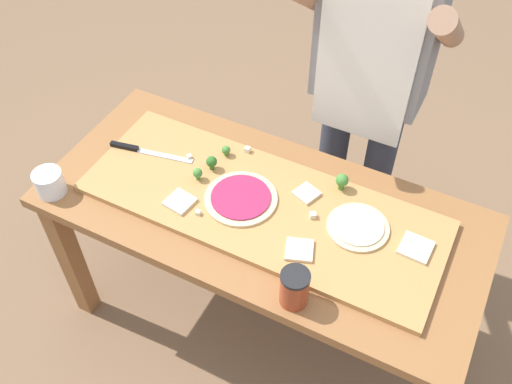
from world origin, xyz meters
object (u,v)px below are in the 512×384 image
(cheese_crumble_a, at_px, (247,150))
(cheese_crumble_c, at_px, (313,215))
(pizza_slice_center, at_px, (180,202))
(broccoli_floret_back_mid, at_px, (342,181))
(broccoli_floret_center_left, at_px, (212,162))
(cook_center, at_px, (370,73))
(cheese_crumble_b, at_px, (189,157))
(prep_table, at_px, (261,228))
(broccoli_floret_front_mid, at_px, (226,150))
(pizza_slice_far_right, at_px, (416,248))
(pizza_slice_near_right, at_px, (299,250))
(pizza_slice_near_left, at_px, (307,193))
(chefs_knife, at_px, (140,150))
(pizza_whole_beet_magenta, at_px, (241,198))
(cheese_crumble_d, at_px, (198,213))
(pizza_whole_cheese_artichoke, at_px, (358,227))
(broccoli_floret_back_left, at_px, (198,173))
(flour_cup, at_px, (50,184))
(sauce_jar, at_px, (294,288))

(cheese_crumble_a, height_order, cheese_crumble_c, same)
(pizza_slice_center, relative_size, broccoli_floret_back_mid, 1.36)
(broccoli_floret_center_left, bearing_deg, cook_center, 51.24)
(cheese_crumble_a, relative_size, cheese_crumble_b, 1.27)
(prep_table, height_order, cheese_crumble_b, cheese_crumble_b)
(broccoli_floret_center_left, height_order, broccoli_floret_front_mid, broccoli_floret_center_left)
(pizza_slice_far_right, bearing_deg, cheese_crumble_c, -175.26)
(pizza_slice_far_right, xyz_separation_m, cheese_crumble_b, (-0.86, 0.02, 0.00))
(pizza_slice_near_right, xyz_separation_m, cheese_crumble_a, (-0.36, 0.33, 0.00))
(pizza_slice_far_right, height_order, pizza_slice_center, same)
(pizza_slice_far_right, distance_m, pizza_slice_near_right, 0.37)
(pizza_slice_center, relative_size, broccoli_floret_front_mid, 2.11)
(prep_table, bearing_deg, pizza_slice_near_left, 41.45)
(prep_table, xyz_separation_m, cheese_crumble_a, (-0.16, 0.20, 0.14))
(chefs_knife, bearing_deg, broccoli_floret_center_left, 8.60)
(pizza_whole_beet_magenta, relative_size, cook_center, 0.15)
(prep_table, xyz_separation_m, cheese_crumble_d, (-0.17, -0.14, 0.14))
(pizza_slice_far_right, distance_m, cheese_crumble_a, 0.70)
(broccoli_floret_center_left, bearing_deg, pizza_slice_far_right, -1.18)
(pizza_slice_near_right, xyz_separation_m, pizza_slice_near_left, (-0.08, 0.23, 0.00))
(broccoli_floret_center_left, bearing_deg, cheese_crumble_a, 62.14)
(prep_table, xyz_separation_m, cheese_crumble_c, (0.18, 0.02, 0.14))
(pizza_slice_near_right, xyz_separation_m, broccoli_floret_center_left, (-0.43, 0.19, 0.03))
(prep_table, xyz_separation_m, broccoli_floret_front_mid, (-0.22, 0.15, 0.16))
(cook_center, bearing_deg, pizza_whole_cheese_artichoke, -71.31)
(broccoli_floret_front_mid, bearing_deg, cheese_crumble_d, -79.41)
(broccoli_floret_back_left, bearing_deg, cook_center, 53.49)
(pizza_whole_cheese_artichoke, bearing_deg, cook_center, 108.69)
(prep_table, bearing_deg, broccoli_floret_center_left, 163.91)
(prep_table, xyz_separation_m, pizza_slice_center, (-0.25, -0.12, 0.14))
(pizza_slice_near_right, height_order, flour_cup, flour_cup)
(prep_table, height_order, cook_center, cook_center)
(cheese_crumble_d, bearing_deg, broccoli_floret_back_left, 120.52)
(prep_table, distance_m, cheese_crumble_d, 0.26)
(cheese_crumble_a, bearing_deg, cheese_crumble_b, -143.36)
(pizza_slice_far_right, xyz_separation_m, broccoli_floret_front_mid, (-0.74, 0.10, 0.02))
(cook_center, bearing_deg, sauce_jar, -83.73)
(cheese_crumble_b, relative_size, cheese_crumble_d, 0.97)
(cheese_crumble_c, bearing_deg, broccoli_floret_back_mid, 77.71)
(broccoli_floret_center_left, bearing_deg, pizza_slice_near_right, -24.02)
(pizza_slice_far_right, xyz_separation_m, pizza_slice_center, (-0.77, -0.18, 0.00))
(pizza_slice_near_left, bearing_deg, pizza_slice_near_right, -71.66)
(pizza_slice_center, bearing_deg, pizza_whole_cheese_artichoke, 16.57)
(broccoli_floret_back_mid, height_order, sauce_jar, sauce_jar)
(broccoli_floret_back_left, relative_size, broccoli_floret_back_mid, 0.75)
(pizza_whole_beet_magenta, height_order, pizza_slice_near_left, pizza_whole_beet_magenta)
(pizza_whole_cheese_artichoke, xyz_separation_m, cheese_crumble_a, (-0.49, 0.16, 0.00))
(prep_table, relative_size, broccoli_floret_back_mid, 23.68)
(chefs_knife, distance_m, broccoli_floret_back_left, 0.27)
(pizza_slice_center, height_order, broccoli_floret_back_left, broccoli_floret_back_left)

